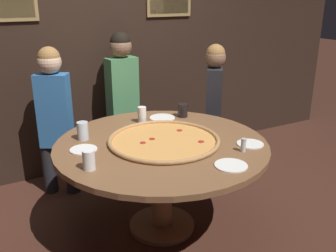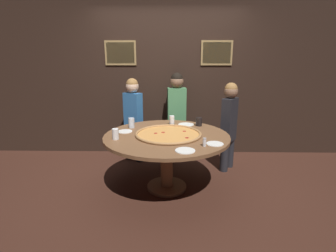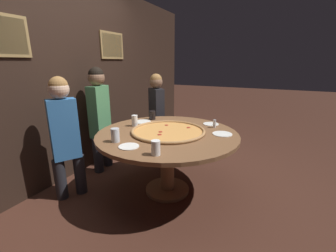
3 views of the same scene
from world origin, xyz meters
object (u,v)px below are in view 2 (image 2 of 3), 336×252
Objects in this scene: drink_cup_beside_pizza at (199,122)px; drink_cup_near_left at (115,134)px; giant_pizza at (168,134)px; diner_side_left at (133,115)px; white_plate_right_side at (186,125)px; white_plate_far_back at (125,131)px; white_plate_beside_cup at (215,144)px; diner_far_left at (177,111)px; dining_table at (167,145)px; drink_cup_front_edge at (172,121)px; white_plate_left_side at (185,151)px; drink_cup_centre_back at (131,123)px; diner_side_right at (229,122)px; condiment_shaker at (204,142)px.

drink_cup_near_left is at bearing -148.91° from drink_cup_beside_pizza.
diner_side_left reaches higher than giant_pizza.
white_plate_far_back is (-0.82, -0.37, 0.00)m from white_plate_right_side.
diner_far_left is at bearing 105.88° from white_plate_beside_cup.
dining_table is 1.10× the size of diner_far_left.
white_plate_left_side is (0.14, -1.05, -0.06)m from drink_cup_front_edge.
giant_pizza is 6.06× the size of drink_cup_centre_back.
drink_cup_front_edge is at bearing 14.77° from drink_cup_centre_back.
drink_cup_beside_pizza is at bearing -32.95° from diner_side_right.
diner_side_left is (-0.63, 0.49, -0.03)m from drink_cup_front_edge.
drink_cup_front_edge reaches higher than white_plate_right_side.
diner_side_left is at bearing 130.43° from white_plate_beside_cup.
drink_cup_near_left is 0.09× the size of diner_far_left.
drink_cup_near_left is (-0.11, -0.52, -0.00)m from drink_cup_centre_back.
drink_cup_centre_back is at bearing -167.51° from white_plate_right_side.
drink_cup_centre_back is 0.78m from white_plate_right_side.
diner_side_left reaches higher than condiment_shaker.
giant_pizza is 0.63× the size of diner_side_right.
dining_table is at bearing -33.88° from drink_cup_centre_back.
condiment_shaker is at bearing 155.76° from diner_side_left.
white_plate_far_back is 1.20m from diner_far_left.
diner_side_right reaches higher than giant_pizza.
dining_table is at bearing 75.67° from diner_far_left.
giant_pizza is 0.60m from white_plate_left_side.
white_plate_left_side is (-0.06, -1.07, 0.00)m from white_plate_right_side.
white_plate_far_back reaches higher than dining_table.
white_plate_left_side is at bearing 146.96° from diner_side_left.
white_plate_left_side and white_plate_far_back have the same top height.
giant_pizza is at bearing 146.72° from white_plate_beside_cup.
drink_cup_centre_back is at bearing 126.62° from diner_side_left.
dining_table is at bearing 109.94° from white_plate_left_side.
white_plate_left_side is (-0.24, -1.02, -0.06)m from drink_cup_beside_pizza.
white_plate_far_back is 1.21m from white_plate_beside_cup.
diner_far_left is at bearing 82.83° from dining_table.
diner_far_left is at bearing 92.30° from white_plate_left_side.
giant_pizza is 8.65× the size of condiment_shaker.
diner_side_left is at bearing 120.30° from dining_table.
condiment_shaker is (0.40, -0.43, 0.04)m from giant_pizza.
drink_cup_beside_pizza is 0.62× the size of white_plate_far_back.
giant_pizza is 0.56m from white_plate_right_side.
white_plate_left_side is 1.11× the size of white_plate_far_back.
white_plate_left_side is 1.69m from diner_far_left.
giant_pizza is 7.05× the size of drink_cup_beside_pizza.
giant_pizza reaches higher than white_plate_left_side.
diner_far_left reaches higher than drink_cup_near_left.
white_plate_beside_cup is (0.35, 0.22, 0.00)m from white_plate_left_side.
diner_side_left reaches higher than white_plate_right_side.
white_plate_beside_cup is at bearing 160.74° from diner_side_left.
diner_side_left is at bearing 153.03° from drink_cup_beside_pizza.
drink_cup_centre_back is 1.00× the size of drink_cup_front_edge.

